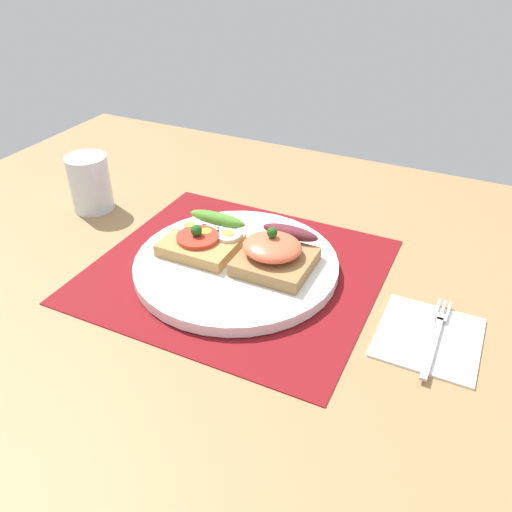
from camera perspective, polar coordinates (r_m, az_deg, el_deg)
name	(u,v)px	position (r cm, az deg, el deg)	size (l,w,h in cm)	color
ground_plane	(237,280)	(72.84, -2.13, -2.65)	(120.00, 90.00, 3.20)	#9B7349
placemat	(236,270)	(71.82, -2.16, -1.52)	(37.98, 34.65, 0.30)	maroon
plate	(236,264)	(71.30, -2.17, -0.93)	(27.82, 27.82, 1.51)	white
sandwich_egg_tomato	(205,238)	(73.32, -5.65, 1.99)	(10.10, 9.68, 3.91)	tan
sandwich_salmon	(276,252)	(68.78, 2.15, 0.39)	(9.57, 10.62, 5.60)	#997244
napkin	(429,336)	(64.27, 18.38, -8.33)	(11.46, 12.07, 0.60)	white
fork	(436,334)	(64.09, 19.06, -8.08)	(1.62, 14.40, 0.32)	#B7B7BC
drinking_glass	(90,183)	(89.36, -17.70, 7.59)	(6.63, 6.63, 9.11)	silver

